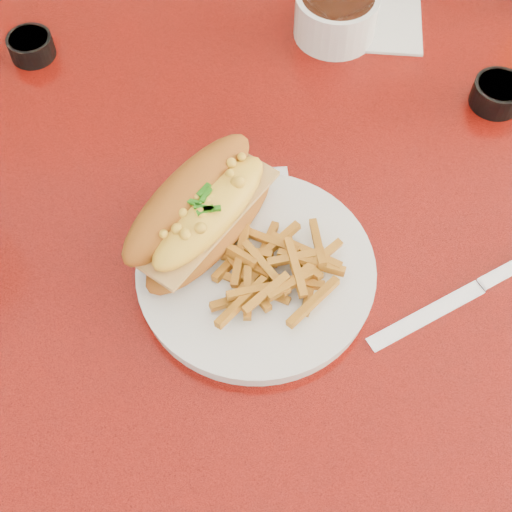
{
  "coord_description": "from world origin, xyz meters",
  "views": [
    {
      "loc": [
        -0.07,
        -0.48,
        1.4
      ],
      "look_at": [
        -0.05,
        -0.12,
        0.81
      ],
      "focal_mm": 50.0,
      "sensor_mm": 36.0,
      "label": 1
    }
  ],
  "objects_px": {
    "mac_hoagie": "(202,212)",
    "gravy_ramekin": "(336,14)",
    "sauce_cup_left": "(31,46)",
    "sauce_cup_right": "(498,93)",
    "fork": "(285,215)",
    "knife": "(473,291)",
    "diner_table": "(294,255)",
    "booth_bench_far": "(265,27)",
    "dinner_plate": "(256,272)"
  },
  "relations": [
    {
      "from": "diner_table",
      "to": "mac_hoagie",
      "type": "height_order",
      "value": "mac_hoagie"
    },
    {
      "from": "dinner_plate",
      "to": "mac_hoagie",
      "type": "relative_size",
      "value": 1.54
    },
    {
      "from": "mac_hoagie",
      "to": "knife",
      "type": "distance_m",
      "value": 0.28
    },
    {
      "from": "booth_bench_far",
      "to": "sauce_cup_left",
      "type": "xyz_separation_m",
      "value": [
        -0.32,
        -0.6,
        0.5
      ]
    },
    {
      "from": "knife",
      "to": "diner_table",
      "type": "bearing_deg",
      "value": 110.37
    },
    {
      "from": "fork",
      "to": "dinner_plate",
      "type": "bearing_deg",
      "value": 150.3
    },
    {
      "from": "sauce_cup_right",
      "to": "booth_bench_far",
      "type": "bearing_deg",
      "value": 108.64
    },
    {
      "from": "mac_hoagie",
      "to": "fork",
      "type": "xyz_separation_m",
      "value": [
        0.08,
        0.02,
        -0.04
      ]
    },
    {
      "from": "sauce_cup_left",
      "to": "sauce_cup_right",
      "type": "relative_size",
      "value": 0.91
    },
    {
      "from": "booth_bench_far",
      "to": "knife",
      "type": "relative_size",
      "value": 6.18
    },
    {
      "from": "gravy_ramekin",
      "to": "booth_bench_far",
      "type": "bearing_deg",
      "value": 95.75
    },
    {
      "from": "mac_hoagie",
      "to": "gravy_ramekin",
      "type": "distance_m",
      "value": 0.35
    },
    {
      "from": "sauce_cup_right",
      "to": "fork",
      "type": "bearing_deg",
      "value": -147.47
    },
    {
      "from": "gravy_ramekin",
      "to": "mac_hoagie",
      "type": "bearing_deg",
      "value": -117.85
    },
    {
      "from": "mac_hoagie",
      "to": "sauce_cup_right",
      "type": "xyz_separation_m",
      "value": [
        0.34,
        0.18,
        -0.04
      ]
    },
    {
      "from": "mac_hoagie",
      "to": "sauce_cup_right",
      "type": "relative_size",
      "value": 2.59
    },
    {
      "from": "fork",
      "to": "knife",
      "type": "bearing_deg",
      "value": -118.19
    },
    {
      "from": "booth_bench_far",
      "to": "mac_hoagie",
      "type": "relative_size",
      "value": 5.86
    },
    {
      "from": "fork",
      "to": "sauce_cup_right",
      "type": "relative_size",
      "value": 1.67
    },
    {
      "from": "mac_hoagie",
      "to": "gravy_ramekin",
      "type": "relative_size",
      "value": 1.74
    },
    {
      "from": "knife",
      "to": "booth_bench_far",
      "type": "bearing_deg",
      "value": 72.4
    },
    {
      "from": "booth_bench_far",
      "to": "dinner_plate",
      "type": "distance_m",
      "value": 1.06
    },
    {
      "from": "gravy_ramekin",
      "to": "sauce_cup_right",
      "type": "bearing_deg",
      "value": -35.17
    },
    {
      "from": "diner_table",
      "to": "mac_hoagie",
      "type": "relative_size",
      "value": 6.01
    },
    {
      "from": "dinner_plate",
      "to": "gravy_ramekin",
      "type": "relative_size",
      "value": 2.7
    },
    {
      "from": "fork",
      "to": "gravy_ramekin",
      "type": "relative_size",
      "value": 1.13
    },
    {
      "from": "mac_hoagie",
      "to": "gravy_ramekin",
      "type": "height_order",
      "value": "mac_hoagie"
    },
    {
      "from": "dinner_plate",
      "to": "knife",
      "type": "height_order",
      "value": "dinner_plate"
    },
    {
      "from": "fork",
      "to": "knife",
      "type": "distance_m",
      "value": 0.2
    },
    {
      "from": "sauce_cup_left",
      "to": "mac_hoagie",
      "type": "bearing_deg",
      "value": -52.84
    },
    {
      "from": "fork",
      "to": "sauce_cup_right",
      "type": "bearing_deg",
      "value": -59.85
    },
    {
      "from": "booth_bench_far",
      "to": "mac_hoagie",
      "type": "height_order",
      "value": "booth_bench_far"
    },
    {
      "from": "dinner_plate",
      "to": "sauce_cup_left",
      "type": "height_order",
      "value": "sauce_cup_left"
    },
    {
      "from": "booth_bench_far",
      "to": "fork",
      "type": "distance_m",
      "value": 1.0
    },
    {
      "from": "diner_table",
      "to": "mac_hoagie",
      "type": "bearing_deg",
      "value": -143.63
    },
    {
      "from": "sauce_cup_right",
      "to": "gravy_ramekin",
      "type": "bearing_deg",
      "value": 144.83
    },
    {
      "from": "fork",
      "to": "booth_bench_far",
      "type": "bearing_deg",
      "value": -3.77
    },
    {
      "from": "dinner_plate",
      "to": "knife",
      "type": "distance_m",
      "value": 0.22
    },
    {
      "from": "gravy_ramekin",
      "to": "knife",
      "type": "relative_size",
      "value": 0.6
    },
    {
      "from": "fork",
      "to": "sauce_cup_right",
      "type": "height_order",
      "value": "sauce_cup_right"
    },
    {
      "from": "diner_table",
      "to": "booth_bench_far",
      "type": "relative_size",
      "value": 1.03
    },
    {
      "from": "dinner_plate",
      "to": "sauce_cup_left",
      "type": "bearing_deg",
      "value": 128.96
    },
    {
      "from": "sauce_cup_left",
      "to": "dinner_plate",
      "type": "bearing_deg",
      "value": -51.04
    },
    {
      "from": "booth_bench_far",
      "to": "sauce_cup_left",
      "type": "bearing_deg",
      "value": -117.91
    },
    {
      "from": "booth_bench_far",
      "to": "knife",
      "type": "xyz_separation_m",
      "value": [
        0.16,
        -0.96,
        0.49
      ]
    },
    {
      "from": "booth_bench_far",
      "to": "sauce_cup_right",
      "type": "relative_size",
      "value": 15.17
    },
    {
      "from": "dinner_plate",
      "to": "sauce_cup_right",
      "type": "xyz_separation_m",
      "value": [
        0.29,
        0.23,
        0.01
      ]
    },
    {
      "from": "gravy_ramekin",
      "to": "dinner_plate",
      "type": "bearing_deg",
      "value": -107.52
    },
    {
      "from": "sauce_cup_left",
      "to": "sauce_cup_right",
      "type": "xyz_separation_m",
      "value": [
        0.56,
        -0.1,
        0.0
      ]
    },
    {
      "from": "booth_bench_far",
      "to": "fork",
      "type": "relative_size",
      "value": 9.07
    }
  ]
}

